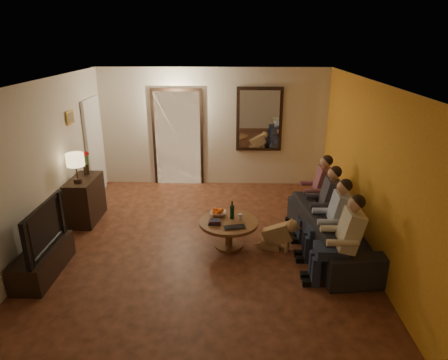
{
  "coord_description": "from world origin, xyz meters",
  "views": [
    {
      "loc": [
        0.46,
        -5.68,
        3.22
      ],
      "look_at": [
        0.3,
        0.3,
        1.05
      ],
      "focal_mm": 32.0,
      "sensor_mm": 36.0,
      "label": 1
    }
  ],
  "objects_px": {
    "dog": "(278,233)",
    "bowl": "(218,213)",
    "person_b": "(333,224)",
    "person_d": "(318,194)",
    "person_c": "(325,207)",
    "laptop": "(235,228)",
    "tv_stand": "(43,261)",
    "person_a": "(344,244)",
    "dresser": "(85,199)",
    "wine_bottle": "(232,210)",
    "coffee_table": "(229,234)",
    "tv": "(37,227)",
    "sofa": "(334,230)",
    "table_lamp": "(76,168)"
  },
  "relations": [
    {
      "from": "dog",
      "to": "bowl",
      "type": "distance_m",
      "value": 1.02
    },
    {
      "from": "person_b",
      "to": "person_d",
      "type": "relative_size",
      "value": 1.0
    },
    {
      "from": "person_c",
      "to": "dog",
      "type": "relative_size",
      "value": 2.14
    },
    {
      "from": "dog",
      "to": "laptop",
      "type": "xyz_separation_m",
      "value": [
        -0.67,
        -0.21,
        0.18
      ]
    },
    {
      "from": "tv_stand",
      "to": "person_a",
      "type": "xyz_separation_m",
      "value": [
        4.18,
        -0.11,
        0.4
      ]
    },
    {
      "from": "tv_stand",
      "to": "dresser",
      "type": "bearing_deg",
      "value": 90.0
    },
    {
      "from": "wine_bottle",
      "to": "dog",
      "type": "bearing_deg",
      "value": -13.31
    },
    {
      "from": "person_a",
      "to": "tv_stand",
      "type": "bearing_deg",
      "value": 178.49
    },
    {
      "from": "person_b",
      "to": "coffee_table",
      "type": "relative_size",
      "value": 1.28
    },
    {
      "from": "tv_stand",
      "to": "bowl",
      "type": "height_order",
      "value": "bowl"
    },
    {
      "from": "tv",
      "to": "dog",
      "type": "height_order",
      "value": "tv"
    },
    {
      "from": "dresser",
      "to": "tv_stand",
      "type": "xyz_separation_m",
      "value": [
        0.0,
        -1.78,
        -0.21
      ]
    },
    {
      "from": "laptop",
      "to": "dresser",
      "type": "bearing_deg",
      "value": 144.05
    },
    {
      "from": "dresser",
      "to": "coffee_table",
      "type": "distance_m",
      "value": 2.8
    },
    {
      "from": "dresser",
      "to": "person_c",
      "type": "xyz_separation_m",
      "value": [
        4.18,
        -0.69,
        0.19
      ]
    },
    {
      "from": "coffee_table",
      "to": "laptop",
      "type": "bearing_deg",
      "value": -70.35
    },
    {
      "from": "person_d",
      "to": "bowl",
      "type": "relative_size",
      "value": 4.63
    },
    {
      "from": "tv_stand",
      "to": "tv",
      "type": "bearing_deg",
      "value": 0.0
    },
    {
      "from": "dresser",
      "to": "person_b",
      "type": "distance_m",
      "value": 4.38
    },
    {
      "from": "wine_bottle",
      "to": "tv_stand",
      "type": "bearing_deg",
      "value": -160.51
    },
    {
      "from": "dog",
      "to": "bowl",
      "type": "height_order",
      "value": "dog"
    },
    {
      "from": "tv_stand",
      "to": "sofa",
      "type": "xyz_separation_m",
      "value": [
        4.28,
        0.79,
        0.14
      ]
    },
    {
      "from": "coffee_table",
      "to": "laptop",
      "type": "height_order",
      "value": "laptop"
    },
    {
      "from": "wine_bottle",
      "to": "coffee_table",
      "type": "bearing_deg",
      "value": -116.57
    },
    {
      "from": "tv_stand",
      "to": "sofa",
      "type": "relative_size",
      "value": 0.51
    },
    {
      "from": "dresser",
      "to": "laptop",
      "type": "relative_size",
      "value": 2.77
    },
    {
      "from": "sofa",
      "to": "wine_bottle",
      "type": "relative_size",
      "value": 7.48
    },
    {
      "from": "person_a",
      "to": "coffee_table",
      "type": "bearing_deg",
      "value": 148.26
    },
    {
      "from": "dog",
      "to": "coffee_table",
      "type": "distance_m",
      "value": 0.78
    },
    {
      "from": "sofa",
      "to": "laptop",
      "type": "xyz_separation_m",
      "value": [
        -1.55,
        -0.22,
        0.12
      ]
    },
    {
      "from": "coffee_table",
      "to": "laptop",
      "type": "relative_size",
      "value": 2.85
    },
    {
      "from": "sofa",
      "to": "wine_bottle",
      "type": "height_order",
      "value": "wine_bottle"
    },
    {
      "from": "dresser",
      "to": "tv",
      "type": "bearing_deg",
      "value": -90.0
    },
    {
      "from": "dog",
      "to": "person_a",
      "type": "bearing_deg",
      "value": -33.43
    },
    {
      "from": "table_lamp",
      "to": "person_a",
      "type": "height_order",
      "value": "table_lamp"
    },
    {
      "from": "person_d",
      "to": "person_a",
      "type": "bearing_deg",
      "value": -90.0
    },
    {
      "from": "laptop",
      "to": "tv",
      "type": "bearing_deg",
      "value": 179.67
    },
    {
      "from": "laptop",
      "to": "person_a",
      "type": "bearing_deg",
      "value": -37.19
    },
    {
      "from": "table_lamp",
      "to": "person_c",
      "type": "distance_m",
      "value": 4.24
    },
    {
      "from": "tv",
      "to": "person_c",
      "type": "relative_size",
      "value": 0.97
    },
    {
      "from": "person_b",
      "to": "person_a",
      "type": "bearing_deg",
      "value": -90.0
    },
    {
      "from": "table_lamp",
      "to": "sofa",
      "type": "xyz_separation_m",
      "value": [
        4.28,
        -0.77,
        -0.74
      ]
    },
    {
      "from": "tv",
      "to": "person_b",
      "type": "relative_size",
      "value": 0.97
    },
    {
      "from": "dresser",
      "to": "person_b",
      "type": "height_order",
      "value": "person_b"
    },
    {
      "from": "wine_bottle",
      "to": "laptop",
      "type": "bearing_deg",
      "value": -82.5
    },
    {
      "from": "person_a",
      "to": "person_d",
      "type": "height_order",
      "value": "same"
    },
    {
      "from": "person_b",
      "to": "laptop",
      "type": "distance_m",
      "value": 1.46
    },
    {
      "from": "tv_stand",
      "to": "person_a",
      "type": "bearing_deg",
      "value": -1.51
    },
    {
      "from": "person_b",
      "to": "wine_bottle",
      "type": "xyz_separation_m",
      "value": [
        -1.5,
        0.46,
        0.01
      ]
    },
    {
      "from": "table_lamp",
      "to": "sofa",
      "type": "distance_m",
      "value": 4.42
    }
  ]
}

